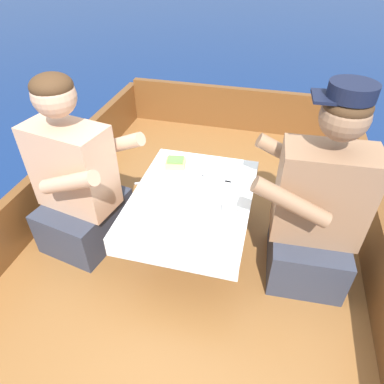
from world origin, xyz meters
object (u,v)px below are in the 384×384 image
Objects in this scene: coffee_cup_port at (229,208)px; sandwich at (176,163)px; coffee_cup_starboard at (211,178)px; person_port at (77,184)px; tin_can at (213,234)px; person_starboard at (316,210)px; coffee_cup_center at (156,188)px.

sandwich is at bearing 138.51° from coffee_cup_port.
coffee_cup_port and coffee_cup_starboard have the same top height.
tin_can is at bearing -3.69° from person_port.
person_starboard is at bearing 14.53° from person_port.
person_port is 0.96× the size of person_starboard.
sandwich is 0.47m from coffee_cup_port.
sandwich is at bearing 122.56° from tin_can.
person_starboard reaches higher than coffee_cup_starboard.
coffee_cup_port is at bearing 9.55° from person_port.
coffee_cup_center is at bearing -0.95° from person_starboard.
coffee_cup_center is (-0.03, -0.25, -0.00)m from sandwich.
person_starboard reaches higher than coffee_cup_center.
person_port reaches higher than coffee_cup_port.
person_port is at bearing 165.35° from tin_can.
sandwich is 0.25m from coffee_cup_center.
person_port is at bearing -163.74° from coffee_cup_starboard.
person_starboard reaches higher than coffee_cup_port.
sandwich is 0.24m from coffee_cup_starboard.
person_port reaches higher than coffee_cup_center.
coffee_cup_port is 0.88× the size of coffee_cup_starboard.
sandwich is 1.81× the size of tin_can.
coffee_cup_port is at bearing -41.49° from sandwich.
person_port is 1.20m from person_starboard.
person_port is 0.53m from sandwich.
coffee_cup_starboard is (-0.53, 0.12, 0.01)m from person_starboard.
coffee_cup_port is 0.88× the size of coffee_cup_center.
coffee_cup_port is at bearing -58.44° from coffee_cup_starboard.
coffee_cup_starboard is 1.56× the size of tin_can.
person_starboard is at bearing 32.22° from tin_can.
sandwich is (-0.75, 0.22, 0.01)m from person_starboard.
coffee_cup_starboard is at bearing 30.25° from coffee_cup_center.
tin_can is (-0.43, -0.27, 0.00)m from person_starboard.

